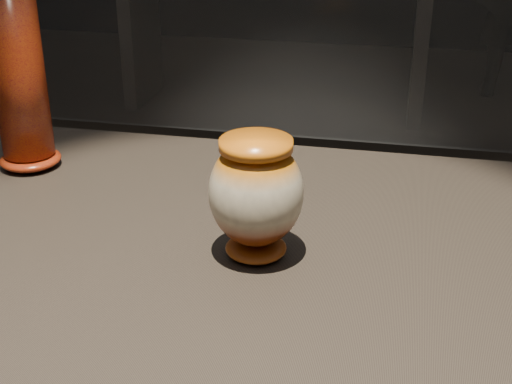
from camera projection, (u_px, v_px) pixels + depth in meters
display_plinth at (155, 376)px, 1.18m from camera, size 2.00×0.80×0.90m
main_vase at (256, 194)px, 0.97m from camera, size 0.17×0.17×0.17m
tall_vase at (19, 77)px, 1.22m from camera, size 0.13×0.13×0.34m
back_shelf at (276, 3)px, 4.16m from camera, size 2.00×0.60×0.90m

